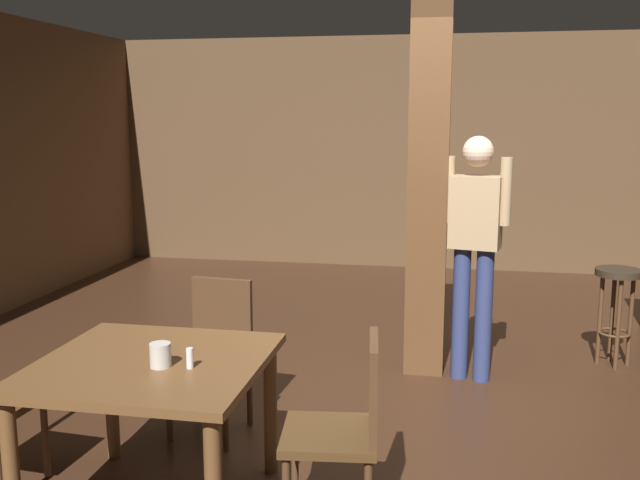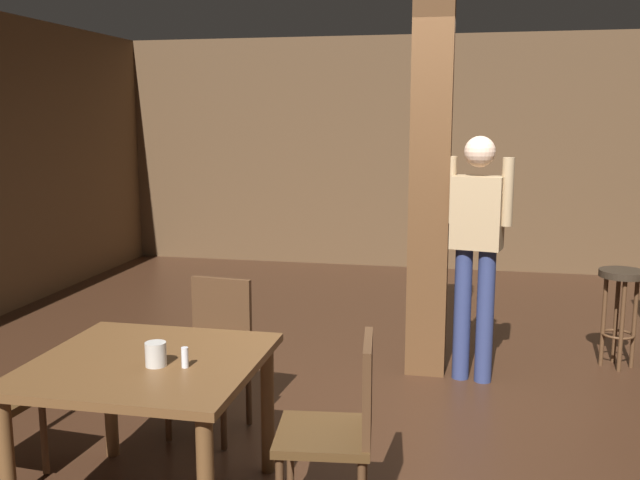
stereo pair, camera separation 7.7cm
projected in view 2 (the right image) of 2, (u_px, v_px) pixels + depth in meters
ground_plane at (410, 414)px, 4.48m from camera, size 10.80×10.80×0.00m
wall_back at (443, 154)px, 8.58m from camera, size 8.00×0.10×2.80m
pillar at (430, 181)px, 5.03m from camera, size 0.28×0.28×2.80m
dining_table at (148, 382)px, 3.32m from camera, size 1.03×1.03×0.74m
chair_east at (341, 424)px, 3.15m from camera, size 0.47×0.47×0.89m
chair_north at (214, 347)px, 4.20m from camera, size 0.46×0.46×0.89m
napkin_cup at (156, 354)px, 3.20m from camera, size 0.10×0.10×0.11m
salt_shaker at (185, 357)px, 3.18m from camera, size 0.03×0.03×0.09m
standing_person at (476, 241)px, 4.91m from camera, size 0.47×0.27×1.72m
bar_stool_near at (621, 295)px, 5.25m from camera, size 0.33×0.33×0.74m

